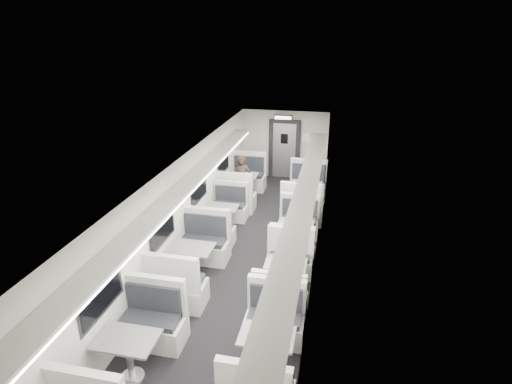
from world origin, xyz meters
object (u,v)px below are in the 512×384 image
at_px(booth_right_a, 305,197).
at_px(booth_left_c, 192,263).
at_px(booth_right_d, 267,353).
at_px(booth_left_b, 222,218).
at_px(booth_right_b, 295,237).
at_px(exit_sign, 283,117).
at_px(booth_left_d, 130,358).
at_px(vestibule_door, 284,150).
at_px(booth_left_a, 242,186).
at_px(passenger, 242,180).
at_px(booth_right_c, 285,277).

bearing_deg(booth_right_a, booth_left_c, -116.03).
bearing_deg(booth_right_d, booth_left_b, 114.33).
relative_size(booth_right_b, exit_sign, 3.30).
relative_size(booth_left_b, booth_left_d, 0.91).
bearing_deg(booth_left_c, vestibule_door, 81.54).
bearing_deg(booth_left_d, booth_left_c, 90.00).
height_order(booth_left_b, booth_right_b, booth_right_b).
xyz_separation_m(booth_left_d, exit_sign, (1.00, 8.90, 1.89)).
xyz_separation_m(booth_left_a, booth_right_d, (2.00, -6.63, -0.05)).
xyz_separation_m(booth_right_b, passenger, (-1.91, 2.41, 0.41)).
xyz_separation_m(booth_right_a, booth_right_c, (0.00, -4.13, -0.06)).
height_order(booth_left_c, booth_right_a, booth_right_a).
xyz_separation_m(vestibule_door, exit_sign, (0.00, -0.49, 1.24)).
distance_m(booth_left_c, booth_left_d, 2.66).
height_order(booth_left_c, booth_left_d, booth_left_c).
relative_size(booth_right_d, vestibule_door, 0.98).
bearing_deg(booth_left_d, booth_right_a, 73.51).
xyz_separation_m(booth_left_b, booth_left_c, (0.00, -2.31, 0.05)).
bearing_deg(booth_left_c, booth_right_a, 63.97).
bearing_deg(booth_left_b, booth_right_d, -65.67).
distance_m(booth_left_d, booth_right_c, 3.30).
height_order(booth_right_c, passenger, passenger).
bearing_deg(booth_right_b, exit_sign, 102.39).
height_order(booth_right_b, booth_right_c, booth_right_b).
distance_m(booth_left_c, vestibule_door, 6.83).
distance_m(booth_left_a, booth_right_d, 6.92).
height_order(booth_left_d, vestibule_door, vestibule_door).
relative_size(booth_left_b, booth_right_d, 0.97).
bearing_deg(booth_right_c, booth_right_a, 90.00).
height_order(booth_right_c, booth_right_d, booth_right_d).
bearing_deg(booth_left_b, vestibule_door, 77.25).
xyz_separation_m(booth_right_c, exit_sign, (-1.00, 6.28, 1.92)).
xyz_separation_m(booth_left_b, booth_left_d, (0.00, -4.97, 0.04)).
relative_size(booth_left_c, booth_right_d, 1.11).
relative_size(booth_left_b, booth_right_b, 0.97).
xyz_separation_m(booth_left_c, vestibule_door, (1.00, 6.72, 0.63)).
relative_size(booth_left_a, exit_sign, 3.74).
bearing_deg(vestibule_door, booth_right_d, -83.55).
relative_size(booth_right_d, exit_sign, 3.30).
xyz_separation_m(booth_right_d, vestibule_door, (-1.00, 8.84, 0.67)).
distance_m(booth_right_a, passenger, 1.94).
bearing_deg(booth_right_b, booth_right_a, 90.00).
relative_size(booth_right_c, booth_right_d, 0.97).
bearing_deg(vestibule_door, booth_left_d, -96.08).
xyz_separation_m(booth_right_a, passenger, (-1.91, -0.00, 0.36)).
xyz_separation_m(booth_right_b, vestibule_door, (-1.00, 5.04, 0.67)).
distance_m(booth_left_b, exit_sign, 4.49).
bearing_deg(booth_left_b, booth_left_c, -90.00).
distance_m(booth_right_b, passenger, 3.10).
bearing_deg(booth_left_b, booth_right_a, 41.81).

